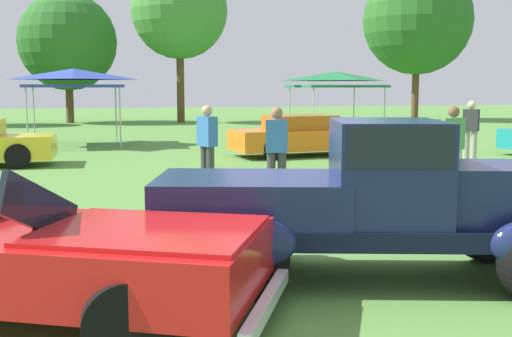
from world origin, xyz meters
name	(u,v)px	position (x,y,z in m)	size (l,w,h in m)	color
ground_plane	(315,270)	(0.00, 0.00, 0.00)	(120.00, 120.00, 0.00)	#568C3D
feature_pickup_truck	(378,199)	(0.53, -0.45, 0.87)	(4.83, 2.77, 1.70)	black
neighbor_convertible	(28,254)	(-2.97, -0.73, 0.58)	(4.80, 3.55, 1.40)	red
show_car_orange	(304,136)	(3.92, 11.58, 0.60)	(4.58, 2.08, 1.22)	orange
spectator_near_truck	(471,129)	(7.71, 8.70, 0.91)	(0.45, 0.46, 1.69)	#9E998E
spectator_between_cars	(277,149)	(0.93, 4.60, 0.91)	(0.45, 0.35, 1.69)	#383838
spectator_by_row	(207,144)	(-0.07, 6.15, 0.91)	(0.39, 0.46, 1.69)	#383838
spectator_far_side	(453,146)	(4.41, 4.33, 0.91)	(0.45, 0.33, 1.69)	#9E998E
canopy_tent_center_field	(74,77)	(-2.80, 16.86, 2.42)	(3.30, 3.30, 2.71)	#B7B7BC
canopy_tent_right_field	(336,78)	(7.57, 18.17, 2.42)	(3.33, 3.33, 2.71)	#B7B7BC
treeline_mid_left	(68,42)	(-3.31, 32.34, 4.68)	(5.62, 5.62, 7.50)	brown
treeline_center	(179,11)	(3.00, 30.92, 6.46)	(5.57, 5.57, 9.27)	brown
treeline_mid_right	(417,20)	(17.59, 29.65, 6.20)	(6.73, 6.73, 9.57)	brown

